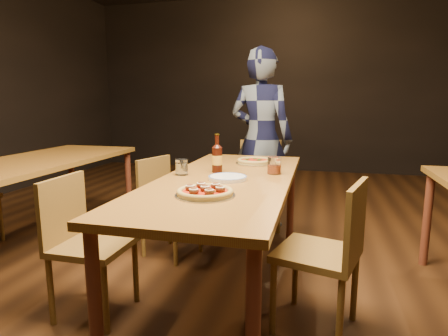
% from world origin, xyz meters
% --- Properties ---
extents(ground, '(9.00, 9.00, 0.00)m').
position_xyz_m(ground, '(0.00, 0.00, 0.00)').
color(ground, black).
extents(table_main, '(0.80, 2.00, 0.75)m').
position_xyz_m(table_main, '(0.00, 0.00, 0.68)').
color(table_main, brown).
rests_on(table_main, ground).
extents(table_left, '(0.80, 2.00, 0.75)m').
position_xyz_m(table_left, '(-1.70, 0.30, 0.68)').
color(table_left, brown).
rests_on(table_left, ground).
extents(chair_main_nw, '(0.39, 0.39, 0.84)m').
position_xyz_m(chair_main_nw, '(-0.67, -0.45, 0.42)').
color(chair_main_nw, brown).
rests_on(chair_main_nw, ground).
extents(chair_main_sw, '(0.48, 0.48, 0.81)m').
position_xyz_m(chair_main_sw, '(-0.56, 0.46, 0.41)').
color(chair_main_sw, brown).
rests_on(chair_main_sw, ground).
extents(chair_main_e, '(0.50, 0.50, 0.86)m').
position_xyz_m(chair_main_e, '(0.57, -0.28, 0.43)').
color(chair_main_e, brown).
rests_on(chair_main_e, ground).
extents(chair_end, '(0.47, 0.47, 0.88)m').
position_xyz_m(chair_end, '(0.02, 1.30, 0.44)').
color(chair_end, brown).
rests_on(chair_end, ground).
extents(pizza_meatball, '(0.31, 0.31, 0.06)m').
position_xyz_m(pizza_meatball, '(0.01, -0.47, 0.77)').
color(pizza_meatball, '#B7B7BF').
rests_on(pizza_meatball, table_main).
extents(pizza_margherita, '(0.29, 0.29, 0.04)m').
position_xyz_m(pizza_margherita, '(0.08, 0.58, 0.77)').
color(pizza_margherita, '#B7B7BF').
rests_on(pizza_margherita, table_main).
extents(plate_stack, '(0.23, 0.23, 0.02)m').
position_xyz_m(plate_stack, '(0.02, -0.06, 0.76)').
color(plate_stack, white).
rests_on(plate_stack, table_main).
extents(beer_bottle, '(0.07, 0.07, 0.25)m').
position_xyz_m(beer_bottle, '(-0.10, 0.16, 0.84)').
color(beer_bottle, black).
rests_on(beer_bottle, table_main).
extents(water_glass, '(0.08, 0.08, 0.10)m').
position_xyz_m(water_glass, '(-0.30, 0.02, 0.80)').
color(water_glass, white).
rests_on(water_glass, table_main).
extents(amber_glass, '(0.09, 0.09, 0.11)m').
position_xyz_m(amber_glass, '(0.28, 0.20, 0.81)').
color(amber_glass, '#A64012').
rests_on(amber_glass, table_main).
extents(diner, '(0.70, 0.54, 1.72)m').
position_xyz_m(diner, '(0.01, 1.38, 0.86)').
color(diner, black).
rests_on(diner, ground).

